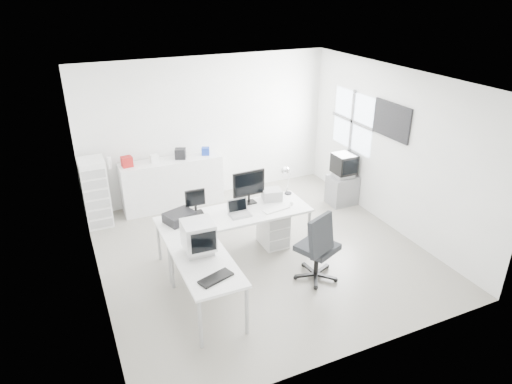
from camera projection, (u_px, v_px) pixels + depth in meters
name	position (u px, v px, depth m)	size (l,w,h in m)	color
floor	(261.00, 252.00, 7.49)	(5.00, 5.00, 0.01)	#B0AD9E
ceiling	(262.00, 80.00, 6.31)	(5.00, 5.00, 0.01)	white
back_wall	(208.00, 129.00, 8.97)	(5.00, 0.02, 2.80)	silver
left_wall	(89.00, 203.00, 5.97)	(0.02, 5.00, 2.80)	silver
right_wall	(393.00, 150.00, 7.83)	(0.02, 5.00, 2.80)	silver
window	(352.00, 121.00, 8.73)	(0.02, 1.20, 1.10)	white
wall_picture	(392.00, 121.00, 7.69)	(0.04, 0.90, 0.60)	black
main_desk	(235.00, 234.00, 7.27)	(2.40, 0.80, 0.75)	white
side_desk	(207.00, 286.00, 6.04)	(0.70, 1.40, 0.75)	white
drawer_pedestal	(273.00, 228.00, 7.60)	(0.40, 0.50, 0.60)	white
inkjet_printer	(180.00, 217.00, 6.84)	(0.42, 0.33, 0.15)	black
lcd_monitor_small	(195.00, 202.00, 7.03)	(0.31, 0.18, 0.39)	black
lcd_monitor_large	(249.00, 187.00, 7.32)	(0.55, 0.22, 0.57)	black
laptop	(240.00, 209.00, 7.00)	(0.33, 0.34, 0.22)	#B7B7BA
white_keyboard	(276.00, 209.00, 7.22)	(0.45, 0.14, 0.02)	white
white_mouse	(292.00, 203.00, 7.37)	(0.06, 0.06, 0.06)	white
laser_printer	(272.00, 194.00, 7.53)	(0.31, 0.26, 0.18)	#9E9E9E
desk_lamp	(289.00, 180.00, 7.66)	(0.17, 0.17, 0.52)	silver
crt_monitor	(199.00, 239.00, 6.00)	(0.37, 0.37, 0.43)	#B7B7BA
black_keyboard	(216.00, 278.00, 5.55)	(0.44, 0.17, 0.03)	black
office_chair	(317.00, 244.00, 6.61)	(0.67, 0.67, 1.16)	#27292D
tv_cabinet	(342.00, 190.00, 9.01)	(0.53, 0.43, 0.58)	slate
crt_tv	(344.00, 166.00, 8.79)	(0.50, 0.48, 0.45)	black
sideboard	(172.00, 183.00, 8.82)	(1.93, 0.48, 0.96)	white
clutter_box_a	(127.00, 162.00, 8.28)	(0.19, 0.17, 0.19)	maroon
clutter_box_b	(154.00, 159.00, 8.47)	(0.15, 0.13, 0.15)	white
clutter_box_c	(180.00, 154.00, 8.65)	(0.20, 0.18, 0.20)	black
clutter_box_d	(206.00, 151.00, 8.85)	(0.15, 0.13, 0.15)	#1737A6
clutter_bottle	(109.00, 163.00, 8.19)	(0.07, 0.07, 0.22)	white
filing_cabinet	(96.00, 192.00, 8.11)	(0.44, 0.52, 1.24)	white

